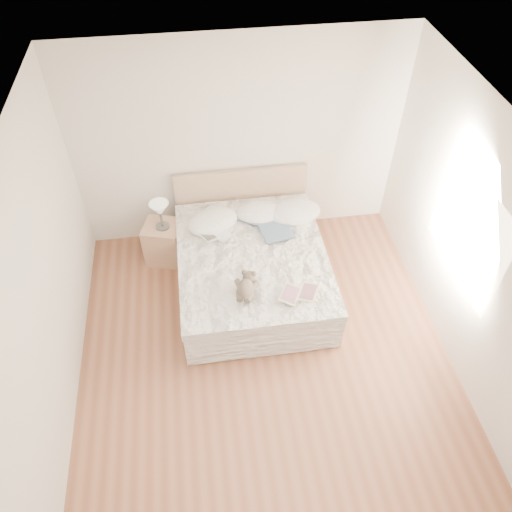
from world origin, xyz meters
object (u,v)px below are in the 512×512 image
at_px(photo_book, 215,235).
at_px(bed, 252,266).
at_px(nightstand, 164,242).
at_px(table_lamp, 160,210).
at_px(teddy_bear, 245,292).
at_px(childrens_book, 299,293).

bearing_deg(photo_book, bed, -64.03).
bearing_deg(nightstand, table_lamp, -40.59).
xyz_separation_m(bed, teddy_bear, (-0.16, -0.69, 0.34)).
distance_m(bed, table_lamp, 1.28).
bearing_deg(childrens_book, photo_book, 156.23).
bearing_deg(teddy_bear, childrens_book, 8.27).
xyz_separation_m(bed, photo_book, (-0.40, 0.26, 0.32)).
relative_size(bed, childrens_book, 5.38).
distance_m(nightstand, teddy_bear, 1.60).
height_order(table_lamp, teddy_bear, table_lamp).
height_order(nightstand, photo_book, photo_book).
distance_m(bed, nightstand, 1.20).
bearing_deg(table_lamp, photo_book, -26.92).
bearing_deg(table_lamp, childrens_book, -43.21).
bearing_deg(childrens_book, teddy_bear, -160.06).
bearing_deg(bed, childrens_book, -62.00).
bearing_deg(childrens_book, bed, 145.96).
bearing_deg(teddy_bear, table_lamp, 140.58).
height_order(nightstand, teddy_bear, teddy_bear).
distance_m(bed, childrens_book, 0.93).
bearing_deg(photo_book, teddy_bear, -106.68).
height_order(bed, table_lamp, bed).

